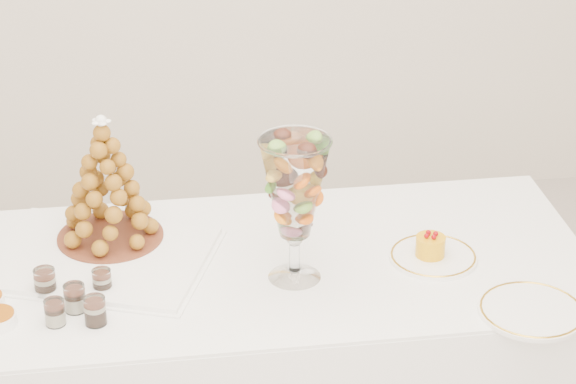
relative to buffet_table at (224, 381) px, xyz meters
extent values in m
cube|color=white|center=(0.00, 0.00, 0.00)|extent=(1.94, 0.80, 0.72)
cube|color=white|center=(0.00, 0.00, 0.36)|extent=(1.93, 0.80, 0.01)
cube|color=white|center=(-0.31, 0.06, 0.38)|extent=(0.66, 0.57, 0.02)
cylinder|color=white|center=(0.18, -0.08, 0.38)|extent=(0.13, 0.13, 0.02)
cylinder|color=white|center=(0.18, -0.08, 0.43)|extent=(0.03, 0.03, 0.09)
sphere|color=white|center=(0.18, -0.08, 0.48)|extent=(0.04, 0.04, 0.04)
cylinder|color=white|center=(0.55, -0.04, 0.37)|extent=(0.23, 0.23, 0.01)
cylinder|color=white|center=(0.72, -0.31, 0.37)|extent=(0.26, 0.26, 0.01)
cylinder|color=white|center=(-0.44, -0.09, 0.40)|extent=(0.06, 0.06, 0.07)
cylinder|color=white|center=(-0.36, -0.16, 0.40)|extent=(0.06, 0.06, 0.07)
cylinder|color=white|center=(-0.30, -0.09, 0.40)|extent=(0.06, 0.06, 0.06)
cylinder|color=white|center=(-0.41, -0.22, 0.40)|extent=(0.06, 0.06, 0.07)
cylinder|color=white|center=(-0.31, -0.23, 0.40)|extent=(0.06, 0.06, 0.07)
cylinder|color=brown|center=(-0.28, 0.15, 0.39)|extent=(0.28, 0.28, 0.01)
cone|color=#895515|center=(-0.28, 0.15, 0.56)|extent=(0.24, 0.24, 0.34)
sphere|color=white|center=(-0.28, 0.15, 0.72)|extent=(0.03, 0.03, 0.03)
cylinder|color=#E89F0A|center=(0.54, -0.03, 0.40)|extent=(0.08, 0.08, 0.05)
sphere|color=#93050A|center=(0.56, -0.03, 0.44)|extent=(0.01, 0.01, 0.01)
sphere|color=#93050A|center=(0.54, -0.02, 0.44)|extent=(0.01, 0.01, 0.01)
sphere|color=#93050A|center=(0.53, -0.04, 0.44)|extent=(0.01, 0.01, 0.01)
sphere|color=#93050A|center=(0.55, -0.05, 0.44)|extent=(0.01, 0.01, 0.01)
camera|label=1|loc=(-0.14, -2.48, 1.86)|focal=70.00mm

